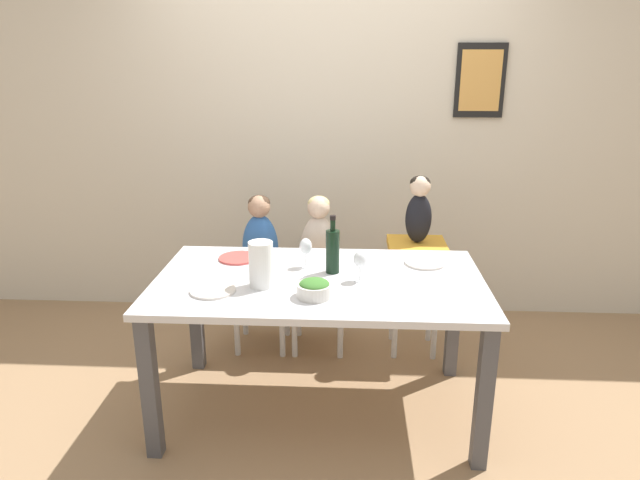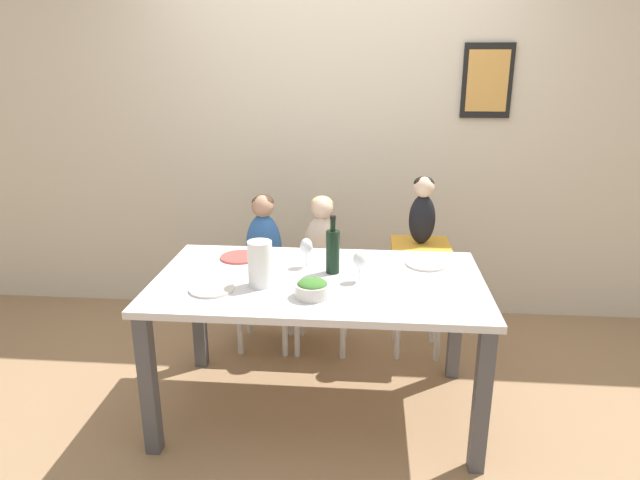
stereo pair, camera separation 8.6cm
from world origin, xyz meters
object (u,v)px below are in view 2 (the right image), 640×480
object	(u,v)px
salad_bowl_large	(312,288)
dinner_plate_back_left	(240,257)
dinner_plate_front_left	(212,289)
person_child_left	(264,238)
wine_bottle	(333,250)
chair_far_center	(322,292)
paper_towel_roll	(260,264)
chair_far_left	(265,290)
wine_glass_near	(360,261)
person_child_center	(322,240)
wine_glass_far	(306,247)
chair_right_highchair	(419,268)
person_baby_right	(423,206)
dinner_plate_back_right	(426,264)

from	to	relation	value
salad_bowl_large	dinner_plate_back_left	world-z (taller)	salad_bowl_large
dinner_plate_front_left	dinner_plate_back_left	distance (m)	0.46
person_child_left	wine_bottle	distance (m)	0.79
wine_bottle	dinner_plate_back_left	world-z (taller)	wine_bottle
chair_far_center	paper_towel_roll	bearing A→B (deg)	-105.68
chair_far_left	dinner_plate_back_left	xyz separation A→B (m)	(-0.05, -0.44, 0.38)
chair_far_left	wine_glass_near	distance (m)	1.06
person_child_center	wine_glass_far	distance (m)	0.56
wine_bottle	salad_bowl_large	world-z (taller)	wine_bottle
chair_right_highchair	dinner_plate_front_left	world-z (taller)	dinner_plate_front_left
person_baby_right	chair_far_left	bearing A→B (deg)	-179.93
paper_towel_roll	dinner_plate_back_right	world-z (taller)	paper_towel_roll
chair_far_left	paper_towel_roll	xyz separation A→B (m)	(0.14, -0.82, 0.49)
dinner_plate_front_left	dinner_plate_back_left	size ratio (longest dim) A/B	1.00
wine_glass_near	dinner_plate_front_left	distance (m)	0.72
chair_far_center	dinner_plate_front_left	distance (m)	1.07
chair_right_highchair	chair_far_center	bearing A→B (deg)	-180.00
dinner_plate_back_left	dinner_plate_front_left	bearing A→B (deg)	-94.51
person_child_left	wine_glass_near	bearing A→B (deg)	-49.83
salad_bowl_large	wine_bottle	bearing A→B (deg)	76.97
person_child_left	dinner_plate_back_right	world-z (taller)	person_child_left
person_child_center	dinner_plate_back_left	distance (m)	0.61
chair_far_center	person_child_left	world-z (taller)	person_child_left
salad_bowl_large	dinner_plate_front_left	bearing A→B (deg)	175.90
person_child_center	paper_towel_roll	size ratio (longest dim) A/B	2.48
chair_far_left	salad_bowl_large	xyz separation A→B (m)	(0.40, -0.93, 0.42)
chair_far_center	wine_glass_near	world-z (taller)	wine_glass_near
person_child_left	dinner_plate_back_right	size ratio (longest dim) A/B	2.59
dinner_plate_front_left	chair_right_highchair	bearing A→B (deg)	40.25
chair_far_center	person_baby_right	distance (m)	0.84
person_child_center	wine_glass_near	size ratio (longest dim) A/B	3.55
wine_glass_far	dinner_plate_front_left	distance (m)	0.55
dinner_plate_front_left	person_child_center	bearing A→B (deg)	63.28
wine_glass_near	wine_glass_far	xyz separation A→B (m)	(-0.28, 0.18, 0.00)
chair_far_center	salad_bowl_large	distance (m)	1.02
salad_bowl_large	wine_glass_far	bearing A→B (deg)	100.17
paper_towel_roll	salad_bowl_large	distance (m)	0.29
dinner_plate_front_left	dinner_plate_back_left	world-z (taller)	same
paper_towel_roll	dinner_plate_back_right	bearing A→B (deg)	23.15
person_child_center	paper_towel_roll	xyz separation A→B (m)	(-0.23, -0.82, 0.14)
dinner_plate_back_left	chair_far_left	bearing A→B (deg)	83.56
chair_far_center	chair_right_highchair	world-z (taller)	chair_right_highchair
wine_bottle	dinner_plate_front_left	xyz separation A→B (m)	(-0.56, -0.28, -0.12)
chair_far_center	person_child_center	world-z (taller)	person_child_center
dinner_plate_back_left	wine_glass_near	bearing A→B (deg)	-23.10
wine_glass_far	dinner_plate_back_right	xyz separation A→B (m)	(0.63, 0.08, -0.10)
wine_glass_near	dinner_plate_front_left	xyz separation A→B (m)	(-0.70, -0.17, -0.10)
person_child_left	wine_glass_far	distance (m)	0.65
wine_glass_far	person_child_left	bearing A→B (deg)	121.22
person_child_center	wine_glass_near	distance (m)	0.77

